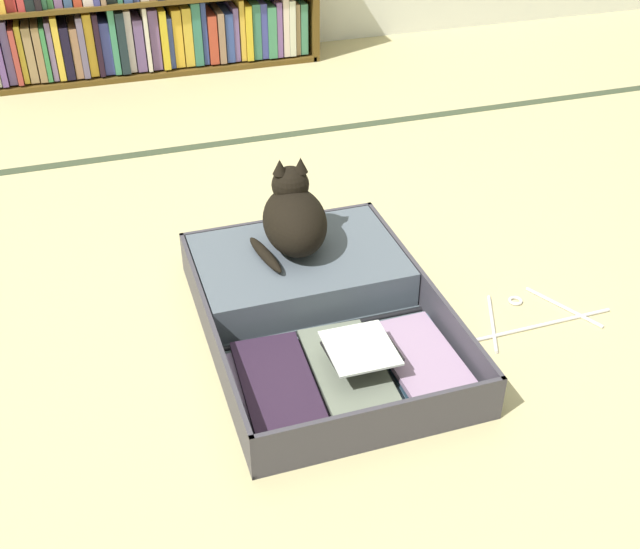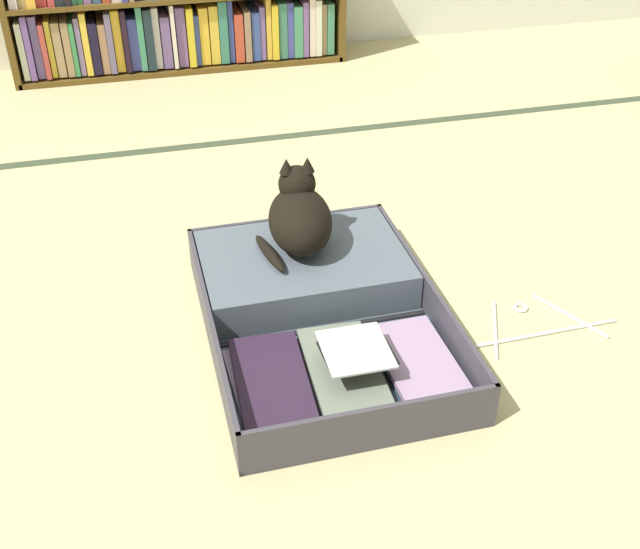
# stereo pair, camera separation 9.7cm
# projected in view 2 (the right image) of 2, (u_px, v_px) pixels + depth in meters

# --- Properties ---
(ground_plane) EXTENTS (10.00, 10.00, 0.00)m
(ground_plane) POSITION_uv_depth(u_px,v_px,m) (372.00, 339.00, 2.11)
(ground_plane) COLOR tan
(tatami_border) EXTENTS (4.80, 0.05, 0.00)m
(tatami_border) POSITION_uv_depth(u_px,v_px,m) (273.00, 138.00, 3.17)
(tatami_border) COLOR #39452F
(tatami_border) RESTS_ON ground_plane
(open_suitcase) EXTENTS (0.61, 0.87, 0.13)m
(open_suitcase) POSITION_uv_depth(u_px,v_px,m) (314.00, 300.00, 2.17)
(open_suitcase) COLOR #3D3A42
(open_suitcase) RESTS_ON ground_plane
(black_cat) EXTENTS (0.23, 0.28, 0.26)m
(black_cat) POSITION_uv_depth(u_px,v_px,m) (299.00, 217.00, 2.22)
(black_cat) COLOR black
(black_cat) RESTS_ON open_suitcase
(clothes_hanger) EXTENTS (0.45, 0.24, 0.01)m
(clothes_hanger) POSITION_uv_depth(u_px,v_px,m) (535.00, 325.00, 2.15)
(clothes_hanger) COLOR silver
(clothes_hanger) RESTS_ON ground_plane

